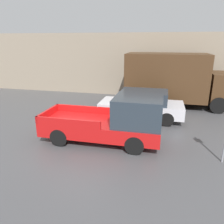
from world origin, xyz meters
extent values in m
plane|color=#4C4C4F|center=(0.00, 0.00, 0.00)|extent=(60.00, 60.00, 0.00)
cube|color=gray|center=(0.00, 8.63, 2.47)|extent=(28.00, 0.15, 4.95)
cube|color=red|center=(1.25, -0.30, 0.65)|extent=(5.24, 2.02, 0.61)
cube|color=#28333D|center=(2.87, -0.30, 1.54)|extent=(1.99, 1.90, 1.18)
cube|color=red|center=(0.07, 0.66, 1.12)|extent=(2.88, 0.10, 0.33)
cube|color=red|center=(0.07, -1.26, 1.12)|extent=(2.88, 0.10, 0.33)
cube|color=red|center=(-1.32, -0.30, 1.12)|extent=(0.10, 2.02, 0.33)
cylinder|color=black|center=(2.87, 0.60, 0.39)|extent=(0.78, 0.26, 0.78)
cylinder|color=black|center=(2.87, -1.19, 0.39)|extent=(0.78, 0.26, 0.78)
cylinder|color=black|center=(-0.38, 0.60, 0.39)|extent=(0.78, 0.26, 0.78)
cylinder|color=black|center=(-0.38, -1.19, 0.39)|extent=(0.78, 0.26, 0.78)
cube|color=silver|center=(2.68, 3.08, 0.65)|extent=(4.71, 1.96, 0.66)
cube|color=#28333D|center=(2.82, 3.08, 1.32)|extent=(2.59, 1.72, 0.69)
cylinder|color=black|center=(4.14, 3.96, 0.38)|extent=(0.75, 0.22, 0.75)
cylinder|color=black|center=(4.14, 2.20, 0.38)|extent=(0.75, 0.22, 0.75)
cylinder|color=black|center=(1.22, 3.96, 0.38)|extent=(0.75, 0.22, 0.75)
cylinder|color=black|center=(1.22, 2.20, 0.38)|extent=(0.75, 0.22, 0.75)
cube|color=#472D19|center=(7.54, 6.32, 1.43)|extent=(1.55, 2.45, 1.89)
cube|color=#472D19|center=(3.96, 6.32, 2.01)|extent=(5.34, 2.58, 3.05)
cylinder|color=black|center=(7.26, 7.48, 0.51)|extent=(1.03, 0.30, 1.03)
cylinder|color=black|center=(7.26, 5.16, 0.51)|extent=(1.03, 0.30, 1.03)
cylinder|color=black|center=(2.87, 7.48, 0.51)|extent=(1.03, 0.30, 1.03)
cylinder|color=black|center=(2.87, 5.16, 0.51)|extent=(1.03, 0.30, 1.03)
camera|label=1|loc=(3.80, -9.02, 4.34)|focal=35.00mm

